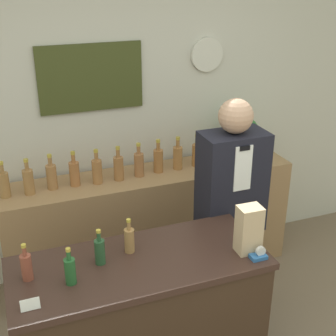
# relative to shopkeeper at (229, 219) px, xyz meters

# --- Properties ---
(back_wall) EXTENTS (5.20, 0.09, 2.70)m
(back_wall) POSITION_rel_shopkeeper_xyz_m (-0.49, 1.03, 0.51)
(back_wall) COLOR beige
(back_wall) RESTS_ON ground_plane
(back_shelf) EXTENTS (2.34, 0.45, 0.91)m
(back_shelf) POSITION_rel_shopkeeper_xyz_m (-0.32, 0.74, -0.38)
(back_shelf) COLOR #9E754C
(back_shelf) RESTS_ON ground_plane
(display_counter) EXTENTS (1.40, 0.59, 0.97)m
(display_counter) POSITION_rel_shopkeeper_xyz_m (-0.77, -0.41, -0.36)
(display_counter) COLOR #382619
(display_counter) RESTS_ON ground_plane
(shopkeeper) EXTENTS (0.43, 0.27, 1.68)m
(shopkeeper) POSITION_rel_shopkeeper_xyz_m (0.00, 0.00, 0.00)
(shopkeeper) COLOR black
(shopkeeper) RESTS_ON ground_plane
(potted_plant) EXTENTS (0.31, 0.31, 0.38)m
(potted_plant) POSITION_rel_shopkeeper_xyz_m (0.48, 0.74, 0.29)
(potted_plant) COLOR #B27047
(potted_plant) RESTS_ON back_shelf
(paper_bag) EXTENTS (0.13, 0.11, 0.28)m
(paper_bag) POSITION_rel_shopkeeper_xyz_m (-0.18, -0.54, 0.26)
(paper_bag) COLOR tan
(paper_bag) RESTS_ON display_counter
(tape_dispenser) EXTENTS (0.09, 0.06, 0.07)m
(tape_dispenser) POSITION_rel_shopkeeper_xyz_m (-0.15, -0.62, 0.15)
(tape_dispenser) COLOR #2D66A8
(tape_dispenser) RESTS_ON display_counter
(price_card_left) EXTENTS (0.09, 0.02, 0.06)m
(price_card_left) POSITION_rel_shopkeeper_xyz_m (-1.36, -0.60, 0.15)
(price_card_left) COLOR white
(price_card_left) RESTS_ON display_counter
(counter_bottle_0) EXTENTS (0.06, 0.06, 0.21)m
(counter_bottle_0) POSITION_rel_shopkeeper_xyz_m (-1.35, -0.36, 0.20)
(counter_bottle_0) COLOR brown
(counter_bottle_0) RESTS_ON display_counter
(counter_bottle_1) EXTENTS (0.06, 0.06, 0.21)m
(counter_bottle_1) POSITION_rel_shopkeeper_xyz_m (-1.15, -0.47, 0.20)
(counter_bottle_1) COLOR #235629
(counter_bottle_1) RESTS_ON display_counter
(counter_bottle_2) EXTENTS (0.06, 0.06, 0.21)m
(counter_bottle_2) POSITION_rel_shopkeeper_xyz_m (-0.97, -0.36, 0.20)
(counter_bottle_2) COLOR #254A2A
(counter_bottle_2) RESTS_ON display_counter
(counter_bottle_3) EXTENTS (0.06, 0.06, 0.21)m
(counter_bottle_3) POSITION_rel_shopkeeper_xyz_m (-0.80, -0.31, 0.20)
(counter_bottle_3) COLOR #9B6F3F
(counter_bottle_3) RESTS_ON display_counter
(shelf_bottle_0) EXTENTS (0.08, 0.08, 0.27)m
(shelf_bottle_0) POSITION_rel_shopkeeper_xyz_m (-1.41, 0.74, 0.18)
(shelf_bottle_0) COLOR olive
(shelf_bottle_0) RESTS_ON back_shelf
(shelf_bottle_1) EXTENTS (0.08, 0.08, 0.27)m
(shelf_bottle_1) POSITION_rel_shopkeeper_xyz_m (-1.24, 0.73, 0.18)
(shelf_bottle_1) COLOR #9D6D3D
(shelf_bottle_1) RESTS_ON back_shelf
(shelf_bottle_2) EXTENTS (0.08, 0.08, 0.27)m
(shelf_bottle_2) POSITION_rel_shopkeeper_xyz_m (-1.07, 0.75, 0.18)
(shelf_bottle_2) COLOR #A06C3E
(shelf_bottle_2) RESTS_ON back_shelf
(shelf_bottle_3) EXTENTS (0.08, 0.08, 0.27)m
(shelf_bottle_3) POSITION_rel_shopkeeper_xyz_m (-0.91, 0.75, 0.18)
(shelf_bottle_3) COLOR #A16437
(shelf_bottle_3) RESTS_ON back_shelf
(shelf_bottle_4) EXTENTS (0.08, 0.08, 0.27)m
(shelf_bottle_4) POSITION_rel_shopkeeper_xyz_m (-0.74, 0.73, 0.18)
(shelf_bottle_4) COLOR #A16A3B
(shelf_bottle_4) RESTS_ON back_shelf
(shelf_bottle_5) EXTENTS (0.08, 0.08, 0.27)m
(shelf_bottle_5) POSITION_rel_shopkeeper_xyz_m (-0.57, 0.73, 0.18)
(shelf_bottle_5) COLOR #9C6538
(shelf_bottle_5) RESTS_ON back_shelf
(shelf_bottle_6) EXTENTS (0.08, 0.08, 0.27)m
(shelf_bottle_6) POSITION_rel_shopkeeper_xyz_m (-0.41, 0.74, 0.18)
(shelf_bottle_6) COLOR #9E653B
(shelf_bottle_6) RESTS_ON back_shelf
(shelf_bottle_7) EXTENTS (0.08, 0.08, 0.27)m
(shelf_bottle_7) POSITION_rel_shopkeeper_xyz_m (-0.24, 0.76, 0.18)
(shelf_bottle_7) COLOR #A06635
(shelf_bottle_7) RESTS_ON back_shelf
(shelf_bottle_8) EXTENTS (0.08, 0.08, 0.27)m
(shelf_bottle_8) POSITION_rel_shopkeeper_xyz_m (-0.08, 0.76, 0.18)
(shelf_bottle_8) COLOR #A46C3A
(shelf_bottle_8) RESTS_ON back_shelf
(shelf_bottle_9) EXTENTS (0.08, 0.08, 0.27)m
(shelf_bottle_9) POSITION_rel_shopkeeper_xyz_m (0.09, 0.76, 0.18)
(shelf_bottle_9) COLOR #9E6331
(shelf_bottle_9) RESTS_ON back_shelf
(shelf_bottle_10) EXTENTS (0.08, 0.08, 0.27)m
(shelf_bottle_10) POSITION_rel_shopkeeper_xyz_m (0.26, 0.75, 0.18)
(shelf_bottle_10) COLOR olive
(shelf_bottle_10) RESTS_ON back_shelf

